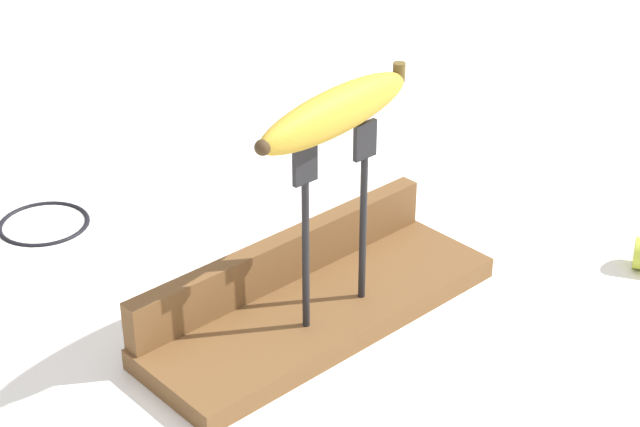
{
  "coord_description": "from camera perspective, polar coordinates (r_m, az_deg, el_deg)",
  "views": [
    {
      "loc": [
        -0.58,
        -0.64,
        0.6
      ],
      "look_at": [
        0.0,
        0.0,
        0.12
      ],
      "focal_mm": 58.71,
      "sensor_mm": 36.0,
      "label": 1
    }
  ],
  "objects": [
    {
      "name": "ground_plane",
      "position": [
        1.05,
        0.0,
        -5.8
      ],
      "size": [
        3.0,
        3.0,
        0.0
      ],
      "primitive_type": "plane",
      "color": "silver"
    },
    {
      "name": "wooden_board",
      "position": [
        1.05,
        0.0,
        -5.31
      ],
      "size": [
        0.38,
        0.13,
        0.02
      ],
      "primitive_type": "cube",
      "color": "brown",
      "rests_on": "ground"
    },
    {
      "name": "board_backstop",
      "position": [
        1.06,
        -2.01,
        -2.46
      ],
      "size": [
        0.37,
        0.02,
        0.05
      ],
      "primitive_type": "cube",
      "color": "brown",
      "rests_on": "wooden_board"
    },
    {
      "name": "wire_coil",
      "position": [
        1.26,
        -14.83,
        -0.45
      ],
      "size": [
        0.11,
        0.11,
        0.01
      ],
      "primitive_type": "torus",
      "color": "black",
      "rests_on": "ground"
    },
    {
      "name": "fork_stand_center",
      "position": [
        0.97,
        0.84,
        0.24
      ],
      "size": [
        0.1,
        0.01,
        0.19
      ],
      "color": "black",
      "rests_on": "wooden_board"
    },
    {
      "name": "banana_raised_center",
      "position": [
        0.93,
        0.88,
        5.58
      ],
      "size": [
        0.2,
        0.06,
        0.04
      ],
      "color": "gold",
      "rests_on": "fork_stand_center"
    }
  ]
}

